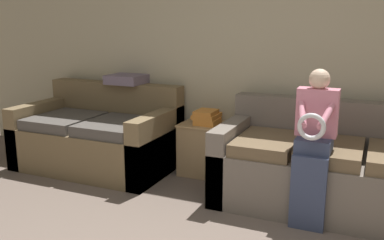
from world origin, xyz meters
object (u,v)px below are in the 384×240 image
(child_left_seated, at_px, (314,142))
(book_stack, at_px, (207,117))
(couch_side, at_px, (99,138))
(side_shelf, at_px, (207,148))
(throw_pillow, at_px, (128,79))
(couch_main, at_px, (331,169))

(child_left_seated, height_order, book_stack, child_left_seated)
(child_left_seated, bearing_deg, couch_side, 169.22)
(side_shelf, relative_size, throw_pillow, 1.37)
(couch_main, bearing_deg, throw_pillow, 170.10)
(couch_main, xyz_separation_m, book_stack, (-1.28, 0.30, 0.28))
(couch_main, relative_size, child_left_seated, 1.57)
(child_left_seated, distance_m, side_shelf, 1.43)
(couch_main, distance_m, throw_pillow, 2.40)
(child_left_seated, distance_m, throw_pillow, 2.34)
(couch_side, distance_m, book_stack, 1.24)
(book_stack, xyz_separation_m, throw_pillow, (-1.00, 0.10, 0.33))
(couch_main, distance_m, book_stack, 1.35)
(couch_side, xyz_separation_m, book_stack, (1.18, 0.26, 0.29))
(throw_pillow, bearing_deg, side_shelf, -5.15)
(child_left_seated, xyz_separation_m, book_stack, (-1.18, 0.71, -0.06))
(couch_main, relative_size, couch_side, 1.16)
(couch_main, xyz_separation_m, child_left_seated, (-0.10, -0.40, 0.34))
(child_left_seated, relative_size, book_stack, 4.06)
(couch_main, height_order, throw_pillow, throw_pillow)
(child_left_seated, bearing_deg, book_stack, 148.97)
(side_shelf, relative_size, book_stack, 1.80)
(book_stack, bearing_deg, child_left_seated, -31.03)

